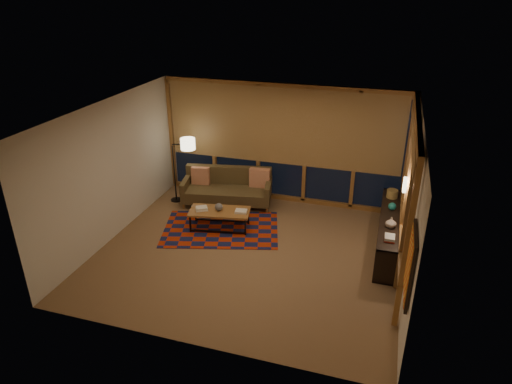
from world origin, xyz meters
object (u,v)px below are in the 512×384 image
(floor_lamp, at_px, (174,170))
(bookshelf, at_px, (389,232))
(coffee_table, at_px, (220,219))
(sofa, at_px, (227,188))

(floor_lamp, distance_m, bookshelf, 4.86)
(coffee_table, xyz_separation_m, bookshelf, (3.34, 0.28, 0.12))
(sofa, distance_m, coffee_table, 1.13)
(sofa, distance_m, bookshelf, 3.67)
(floor_lamp, relative_size, bookshelf, 0.58)
(sofa, relative_size, floor_lamp, 1.31)
(coffee_table, distance_m, bookshelf, 3.35)
(floor_lamp, xyz_separation_m, bookshelf, (4.79, -0.66, -0.43))
(coffee_table, height_order, floor_lamp, floor_lamp)
(coffee_table, xyz_separation_m, floor_lamp, (-1.45, 0.94, 0.55))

